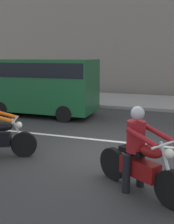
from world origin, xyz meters
The scene contains 6 objects.
ground_plane centered at (0.00, 0.00, 0.00)m, with size 80.00×80.00×0.00m, color #2C2C2C.
sidewalk_slab centered at (0.00, 8.00, 0.07)m, with size 40.00×4.40×0.14m, color gray.
building_facade centered at (0.00, 11.40, 4.61)m, with size 40.00×1.40×9.22m, color slate.
lane_marking_stripe centered at (-0.95, 0.90, 0.00)m, with size 18.00×0.14×0.01m, color silver.
motorcycle_with_rider_crimson centered at (0.89, -1.89, 0.66)m, with size 1.80×1.22×1.61m.
parked_van_forest_green centered at (-3.97, 3.49, 1.35)m, with size 4.54×1.96×2.34m.
Camera 1 is at (1.48, -6.61, 2.49)m, focal length 43.52 mm.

